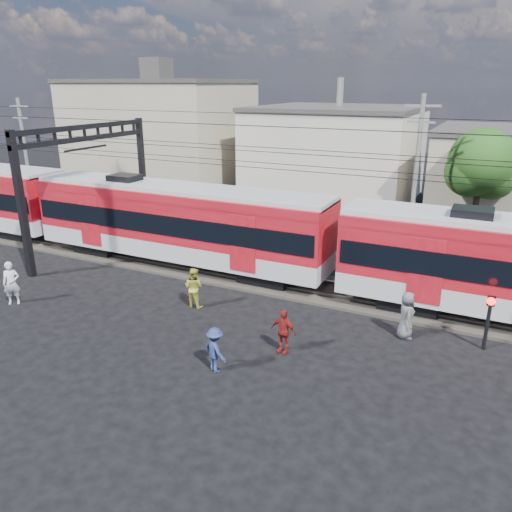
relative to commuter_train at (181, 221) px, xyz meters
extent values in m
plane|color=black|center=(4.14, -8.00, -2.40)|extent=(120.00, 120.00, 0.00)
cube|color=#2D2823|center=(4.14, 0.00, -2.34)|extent=(70.00, 3.40, 0.12)
cube|color=#59544C|center=(4.14, -0.75, -2.22)|extent=(70.00, 0.12, 0.12)
cube|color=#59544C|center=(4.14, 0.75, -2.22)|extent=(70.00, 0.12, 0.12)
cube|color=black|center=(-11.89, 0.00, -2.05)|extent=(2.40, 2.20, 0.70)
cube|color=black|center=(-5.33, 0.00, -2.05)|extent=(2.40, 2.20, 0.70)
cube|color=black|center=(4.91, 0.00, -2.05)|extent=(2.40, 2.20, 0.70)
cube|color=#ADB0B6|center=(-0.21, 0.00, -1.25)|extent=(16.00, 3.00, 0.90)
cube|color=maroon|center=(-0.21, 0.00, 0.40)|extent=(16.00, 3.00, 2.40)
cube|color=black|center=(-0.21, 0.00, 0.15)|extent=(15.68, 3.08, 0.95)
cube|color=#ADB0B6|center=(-0.21, 0.00, 1.65)|extent=(16.00, 2.60, 0.25)
cube|color=black|center=(11.47, 0.00, -2.05)|extent=(2.40, 2.20, 0.70)
cube|color=black|center=(-5.86, -4.50, 1.10)|extent=(0.30, 0.30, 7.00)
cube|color=black|center=(-5.86, 4.50, 1.10)|extent=(0.30, 0.30, 7.00)
cube|color=black|center=(-5.86, 0.00, 4.40)|extent=(0.25, 9.30, 0.25)
cube|color=black|center=(-5.86, 0.00, 3.80)|extent=(0.25, 9.30, 0.25)
cylinder|color=black|center=(4.14, -0.70, 3.10)|extent=(70.00, 0.03, 0.03)
cylinder|color=black|center=(4.14, 0.70, 3.10)|extent=(70.00, 0.03, 0.03)
cylinder|color=black|center=(4.14, -0.70, 3.80)|extent=(70.00, 0.03, 0.03)
cylinder|color=black|center=(4.14, 0.70, 3.80)|extent=(70.00, 0.03, 0.03)
cylinder|color=black|center=(4.14, -3.50, 5.10)|extent=(70.00, 0.03, 0.03)
cylinder|color=black|center=(4.14, 3.50, 5.10)|extent=(70.00, 0.03, 0.03)
cube|color=gray|center=(-12.86, 16.00, 2.10)|extent=(14.00, 10.00, 9.00)
cube|color=#3F3D3A|center=(-12.86, 16.00, 6.75)|extent=(14.28, 10.20, 0.30)
cube|color=#BBB3A4|center=(2.14, 19.00, 1.10)|extent=(12.00, 12.00, 7.00)
cube|color=#3F3D3A|center=(2.14, 19.00, 4.75)|extent=(12.24, 12.24, 0.30)
cylinder|color=slate|center=(10.14, 7.00, 1.85)|extent=(0.24, 0.24, 8.50)
cube|color=slate|center=(10.14, 7.00, 5.50)|extent=(1.80, 0.12, 0.12)
cube|color=slate|center=(10.14, 7.00, 4.70)|extent=(1.40, 0.12, 0.12)
cylinder|color=slate|center=(-17.86, 6.00, 1.60)|extent=(0.24, 0.24, 8.00)
cube|color=slate|center=(-17.86, 6.00, 5.00)|extent=(1.80, 0.12, 0.12)
cube|color=slate|center=(-17.86, 6.00, 4.20)|extent=(1.40, 0.12, 0.12)
cylinder|color=#382619|center=(13.14, 10.00, -0.44)|extent=(0.36, 0.36, 3.92)
sphere|color=#1B4814|center=(13.14, 10.00, 2.50)|extent=(3.64, 3.64, 3.64)
sphere|color=#1B4814|center=(13.74, 10.30, 1.80)|extent=(2.80, 2.80, 2.80)
imported|color=silver|center=(-3.87, -7.15, -1.46)|extent=(0.82, 0.78, 1.88)
imported|color=gold|center=(3.25, -4.00, -1.54)|extent=(0.84, 0.65, 1.72)
imported|color=navy|center=(6.62, -7.95, -1.63)|extent=(1.15, 0.95, 1.55)
imported|color=maroon|center=(8.12, -5.86, -1.59)|extent=(1.00, 0.52, 1.63)
imported|color=#55555A|center=(11.76, -2.87, -1.50)|extent=(0.87, 1.03, 1.80)
cylinder|color=black|center=(14.47, -2.54, -1.44)|extent=(0.13, 0.13, 1.93)
sphere|color=#FF140C|center=(14.47, -2.54, -0.53)|extent=(0.30, 0.30, 0.30)
cube|color=black|center=(14.47, -2.54, -0.53)|extent=(0.27, 0.06, 0.37)
camera|label=1|loc=(14.09, -20.20, 6.55)|focal=35.00mm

